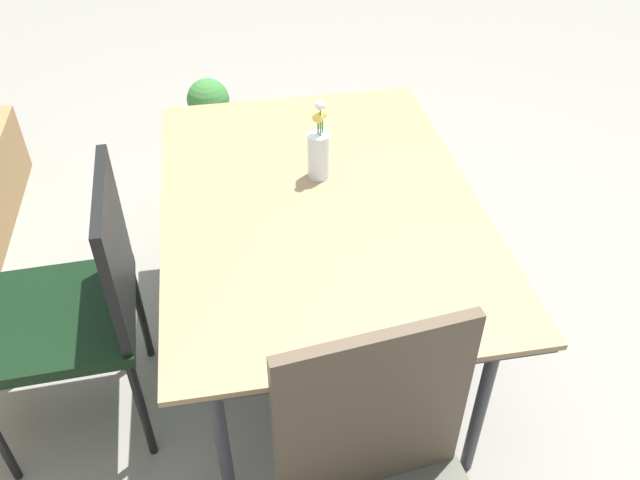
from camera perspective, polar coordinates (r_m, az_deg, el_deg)
name	(u,v)px	position (r m, az deg, el deg)	size (l,w,h in m)	color
ground_plane	(317,354)	(2.57, -0.25, -9.86)	(12.00, 12.00, 0.00)	gray
dining_table	(320,211)	(2.14, 0.00, 2.54)	(1.42, 1.01, 0.70)	#8C704C
chair_far_side	(79,299)	(2.14, -20.19, -4.82)	(0.49, 0.49, 0.93)	black
flower_vase	(319,151)	(2.17, -0.12, 7.75)	(0.07, 0.07, 0.29)	silver
potted_plant	(210,114)	(3.66, -9.54, 10.76)	(0.23, 0.23, 0.41)	gray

